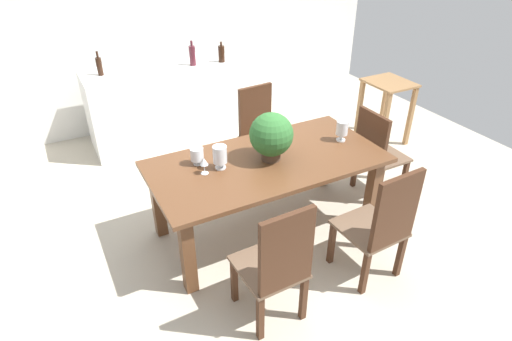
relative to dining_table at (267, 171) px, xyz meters
The scene contains 17 objects.
ground_plane 0.69m from the dining_table, 90.00° to the left, with size 7.04×7.04×0.00m, color #BCB29E.
back_wall 2.94m from the dining_table, 90.00° to the left, with size 6.40×0.10×2.60m, color white.
dining_table is the anchor object (origin of this frame).
chair_near_right 1.07m from the dining_table, 64.28° to the right, with size 0.48×0.49×1.04m.
chair_near_left 1.07m from the dining_table, 115.36° to the right, with size 0.45×0.48×1.04m.
chair_far_right 1.07m from the dining_table, 64.90° to the left, with size 0.48×0.51×0.99m.
chair_foot_end 1.27m from the dining_table, ahead, with size 0.42×0.45×0.94m.
flower_centerpiece 0.34m from the dining_table, ahead, with size 0.38×0.38×0.42m.
crystal_vase_left 0.48m from the dining_table, behind, with size 0.12×0.12×0.20m.
crystal_vase_center_near 0.63m from the dining_table, 159.19° to the left, with size 0.11×0.11×0.15m.
crystal_vase_right 0.82m from the dining_table, ahead, with size 0.11×0.11×0.20m.
wine_glass 0.61m from the dining_table, behind, with size 0.07×0.07×0.14m.
kitchen_counter 2.27m from the dining_table, 96.08° to the left, with size 1.86×0.69×0.97m, color white.
wine_bottle_clear 2.17m from the dining_table, 86.38° to the left, with size 0.08×0.08×0.30m.
wine_bottle_amber 2.49m from the dining_table, 112.41° to the left, with size 0.06×0.06×0.27m.
wine_bottle_green 2.18m from the dining_table, 76.49° to the left, with size 0.08×0.08×0.25m.
side_table 2.38m from the dining_table, 21.90° to the left, with size 0.50×0.55×0.80m.
Camera 1 is at (-1.57, -3.03, 2.60)m, focal length 29.88 mm.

